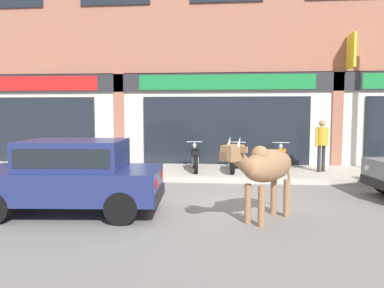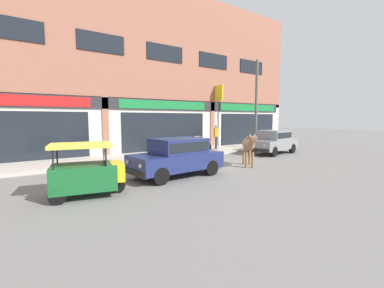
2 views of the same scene
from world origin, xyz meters
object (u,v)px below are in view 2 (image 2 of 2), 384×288
(cow, at_px, (249,145))
(pedestrian, at_px, (216,134))
(car_0, at_px, (177,155))
(car_1, at_px, (273,141))
(auto_rickshaw, at_px, (87,173))
(motorcycle_2, at_px, (203,144))
(motorcycle_1, at_px, (184,146))
(utility_pole, at_px, (256,104))
(motorcycle_0, at_px, (165,147))

(cow, xyz_separation_m, pedestrian, (2.21, 4.94, 0.15))
(car_0, distance_m, pedestrian, 7.63)
(car_1, distance_m, auto_rickshaw, 11.93)
(motorcycle_2, bearing_deg, auto_rickshaw, -146.89)
(pedestrian, bearing_deg, motorcycle_1, -177.42)
(cow, xyz_separation_m, utility_pole, (4.90, 3.92, 2.14))
(car_0, height_order, pedestrian, pedestrian)
(auto_rickshaw, bearing_deg, car_0, 11.21)
(car_0, distance_m, car_1, 8.44)
(utility_pole, bearing_deg, cow, -141.33)
(motorcycle_1, bearing_deg, cow, -84.90)
(car_0, height_order, motorcycle_0, car_0)
(motorcycle_0, distance_m, pedestrian, 3.95)
(cow, height_order, car_1, cow)
(auto_rickshaw, height_order, motorcycle_2, auto_rickshaw)
(cow, bearing_deg, car_0, 177.34)
(car_0, bearing_deg, pedestrian, 38.75)
(car_0, xyz_separation_m, pedestrian, (5.94, 4.77, 0.34))
(motorcycle_1, bearing_deg, utility_pole, -9.61)
(car_0, relative_size, utility_pole, 0.62)
(car_1, distance_m, motorcycle_0, 6.76)
(car_1, xyz_separation_m, motorcycle_0, (-6.18, 2.73, -0.26))
(car_0, xyz_separation_m, motorcycle_0, (2.04, 4.67, -0.26))
(motorcycle_1, bearing_deg, auto_rickshaw, -141.60)
(utility_pole, bearing_deg, car_1, -102.74)
(cow, bearing_deg, utility_pole, 38.67)
(car_0, relative_size, car_1, 0.98)
(auto_rickshaw, xyz_separation_m, utility_pole, (12.05, 4.43, 2.49))
(auto_rickshaw, distance_m, motorcycle_1, 8.58)
(utility_pole, bearing_deg, motorcycle_2, 167.18)
(car_1, xyz_separation_m, motorcycle_1, (-4.92, 2.72, -0.26))
(pedestrian, xyz_separation_m, utility_pole, (2.68, -1.02, 2.00))
(car_0, relative_size, motorcycle_2, 2.04)
(car_1, distance_m, motorcycle_1, 5.62)
(motorcycle_1, bearing_deg, motorcycle_2, -0.59)
(car_1, bearing_deg, car_0, -166.75)
(car_0, bearing_deg, motorcycle_1, 54.65)
(motorcycle_2, distance_m, utility_pole, 4.77)
(motorcycle_2, height_order, utility_pole, utility_pole)
(motorcycle_0, height_order, pedestrian, pedestrian)
(car_0, distance_m, motorcycle_0, 5.10)
(cow, distance_m, utility_pole, 6.63)
(auto_rickshaw, height_order, pedestrian, pedestrian)
(car_1, relative_size, motorcycle_2, 2.08)
(pedestrian, bearing_deg, motorcycle_0, -178.49)
(motorcycle_1, xyz_separation_m, pedestrian, (2.64, 0.12, 0.60))
(auto_rickshaw, bearing_deg, motorcycle_0, 44.37)
(car_0, relative_size, motorcycle_1, 2.05)
(motorcycle_2, bearing_deg, cow, -101.70)
(auto_rickshaw, bearing_deg, pedestrian, 30.18)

